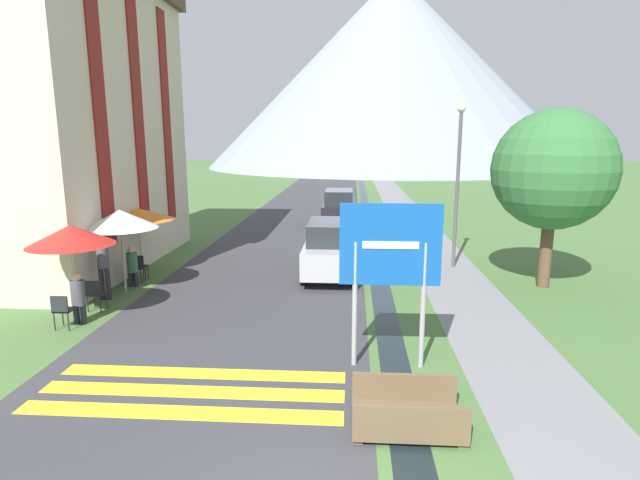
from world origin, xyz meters
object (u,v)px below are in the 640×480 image
object	(u,v)px
parked_car_near	(330,248)
cafe_chair_near_right	(95,292)
tree_by_path	(553,170)
person_seated_near	(78,295)
hotel_building	(65,101)
cafe_umbrella_rear_orange	(138,214)
cafe_chair_far_left	(139,265)
person_standing_terrace	(103,263)
cafe_chair_nearest	(62,309)
person_seated_far	(132,264)
streetlamp	(458,174)
footbridge	(407,415)
cafe_umbrella_middle_white	(120,219)
road_sign	(390,260)
cafe_chair_far_right	(136,266)
cafe_umbrella_front_red	(71,235)
parked_car_far	(339,207)

from	to	relation	value
parked_car_near	cafe_chair_near_right	size ratio (longest dim) A/B	4.83
parked_car_near	tree_by_path	xyz separation A→B (m)	(6.55, -0.93, 2.62)
person_seated_near	hotel_building	bearing A→B (deg)	118.91
cafe_umbrella_rear_orange	tree_by_path	world-z (taller)	tree_by_path
cafe_chair_far_left	person_standing_terrace	xyz separation A→B (m)	(-0.17, -1.89, 0.54)
cafe_chair_nearest	person_seated_far	xyz separation A→B (m)	(0.13, 3.53, 0.18)
streetlamp	cafe_chair_far_left	bearing A→B (deg)	-166.64
parked_car_near	footbridge	bearing A→B (deg)	-79.77
cafe_umbrella_middle_white	person_standing_terrace	world-z (taller)	cafe_umbrella_middle_white
footbridge	person_seated_far	world-z (taller)	person_seated_far
road_sign	streetlamp	distance (m)	8.58
cafe_umbrella_middle_white	cafe_chair_far_left	bearing A→B (deg)	92.84
hotel_building	cafe_umbrella_middle_white	xyz separation A→B (m)	(3.06, -3.05, -3.50)
cafe_chair_far_right	streetlamp	xyz separation A→B (m)	(10.29, 2.59, 2.76)
footbridge	person_seated_far	size ratio (longest dim) A/B	1.35
cafe_umbrella_front_red	tree_by_path	xyz separation A→B (m)	(12.57, 3.75, 1.37)
hotel_building	tree_by_path	xyz separation A→B (m)	(15.55, -1.72, -2.13)
cafe_umbrella_middle_white	tree_by_path	bearing A→B (deg)	6.08
hotel_building	road_sign	size ratio (longest dim) A/B	3.22
streetlamp	person_seated_far	bearing A→B (deg)	-163.50
cafe_umbrella_middle_white	cafe_umbrella_rear_orange	size ratio (longest dim) A/B	1.05
cafe_chair_nearest	cafe_umbrella_middle_white	world-z (taller)	cafe_umbrella_middle_white
parked_car_near	person_seated_far	world-z (taller)	parked_car_near
cafe_chair_far_left	cafe_umbrella_front_red	size ratio (longest dim) A/B	0.35
parked_car_near	streetlamp	distance (m)	5.06
cafe_chair_near_right	hotel_building	bearing A→B (deg)	119.09
person_seated_near	parked_car_far	bearing A→B (deg)	68.50
cafe_chair_far_left	streetlamp	world-z (taller)	streetlamp
person_seated_far	tree_by_path	bearing A→B (deg)	3.61
person_standing_terrace	tree_by_path	size ratio (longest dim) A/B	0.34
cafe_chair_near_right	parked_car_far	bearing A→B (deg)	63.55
cafe_umbrella_rear_orange	cafe_chair_far_left	bearing A→B (deg)	-70.39
footbridge	person_standing_terrace	bearing A→B (deg)	142.95
parked_car_near	cafe_chair_nearest	distance (m)	8.03
person_seated_near	tree_by_path	xyz separation A→B (m)	(12.44, 3.91, 2.82)
parked_car_near	cafe_umbrella_rear_orange	xyz separation A→B (m)	(-6.35, -0.11, 1.08)
footbridge	parked_car_far	bearing A→B (deg)	94.77
parked_car_far	cafe_umbrella_front_red	xyz separation A→B (m)	(-6.03, -14.83, 1.25)
footbridge	person_seated_near	distance (m)	8.52
footbridge	cafe_umbrella_rear_orange	xyz separation A→B (m)	(-7.95, 8.76, 1.76)
road_sign	cafe_chair_far_right	size ratio (longest dim) A/B	3.82
parked_car_far	cafe_chair_far_right	distance (m)	12.93
hotel_building	footbridge	size ratio (longest dim) A/B	6.16
road_sign	cafe_umbrella_rear_orange	distance (m)	10.21
cafe_chair_near_right	streetlamp	size ratio (longest dim) A/B	0.15
cafe_umbrella_front_red	streetlamp	bearing A→B (deg)	30.17
road_sign	person_standing_terrace	world-z (taller)	road_sign
hotel_building	cafe_chair_far_left	world-z (taller)	hotel_building
person_standing_terrace	streetlamp	xyz separation A→B (m)	(10.43, 4.32, 2.22)
streetlamp	road_sign	bearing A→B (deg)	-109.51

